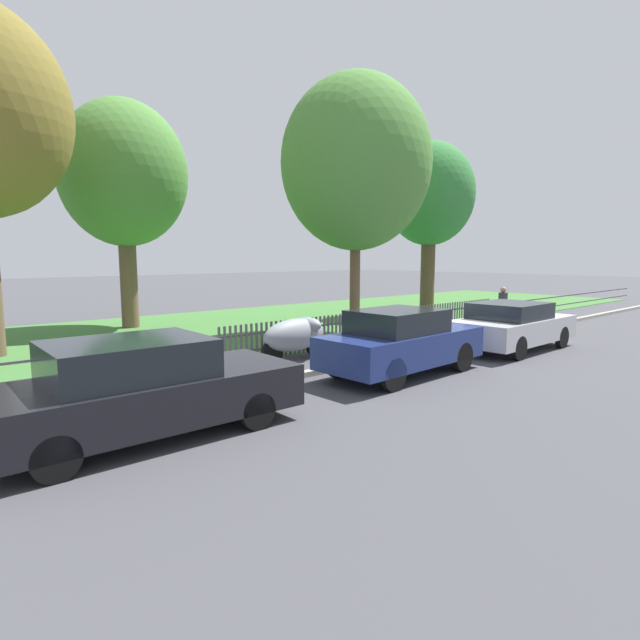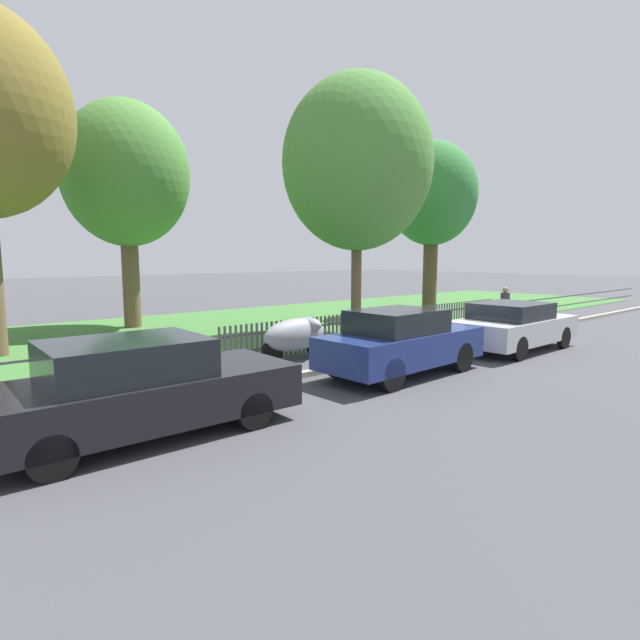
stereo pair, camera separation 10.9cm
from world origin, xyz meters
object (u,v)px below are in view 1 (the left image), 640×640
at_px(parked_car_black_saloon, 401,341).
at_px(tree_behind_motorcycle, 124,175).
at_px(tree_far_left, 430,196).
at_px(pedestrian_near_fence, 503,306).
at_px(covered_motorcycle, 296,334).
at_px(tree_mid_park, 356,164).
at_px(parked_car_silver_hatchback, 141,388).
at_px(parked_car_navy_estate, 512,325).

height_order(parked_car_black_saloon, tree_behind_motorcycle, tree_behind_motorcycle).
height_order(tree_far_left, pedestrian_near_fence, tree_far_left).
height_order(covered_motorcycle, tree_mid_park, tree_mid_park).
relative_size(parked_car_silver_hatchback, parked_car_navy_estate, 1.08).
relative_size(parked_car_navy_estate, pedestrian_near_fence, 2.69).
height_order(tree_behind_motorcycle, tree_mid_park, tree_mid_park).
bearing_deg(parked_car_navy_estate, tree_far_left, 52.44).
distance_m(parked_car_black_saloon, parked_car_navy_estate, 4.68).
relative_size(covered_motorcycle, pedestrian_near_fence, 1.36).
bearing_deg(tree_mid_park, parked_car_navy_estate, -75.36).
relative_size(parked_car_navy_estate, tree_far_left, 0.55).
bearing_deg(tree_mid_park, parked_car_silver_hatchback, -152.40).
relative_size(tree_behind_motorcycle, pedestrian_near_fence, 5.24).
relative_size(tree_far_left, pedestrian_near_fence, 4.86).
height_order(parked_car_silver_hatchback, tree_mid_park, tree_mid_park).
xyz_separation_m(tree_behind_motorcycle, pedestrian_near_fence, (9.69, -9.44, -4.62)).
distance_m(parked_car_black_saloon, pedestrian_near_fence, 8.21).
relative_size(parked_car_black_saloon, pedestrian_near_fence, 2.64).
relative_size(parked_car_black_saloon, covered_motorcycle, 1.94).
bearing_deg(tree_behind_motorcycle, parked_car_silver_hatchback, -109.76).
distance_m(parked_car_silver_hatchback, pedestrian_near_fence, 13.93).
bearing_deg(tree_mid_park, tree_behind_motorcycle, 127.77).
distance_m(tree_behind_motorcycle, tree_mid_park, 8.35).
distance_m(parked_car_silver_hatchback, parked_car_navy_estate, 10.50).
height_order(parked_car_silver_hatchback, tree_behind_motorcycle, tree_behind_motorcycle).
bearing_deg(parked_car_navy_estate, parked_car_black_saloon, 177.91).
distance_m(parked_car_navy_estate, tree_far_left, 9.47).
bearing_deg(covered_motorcycle, tree_behind_motorcycle, 91.86).
height_order(parked_car_black_saloon, tree_far_left, tree_far_left).
distance_m(parked_car_silver_hatchback, tree_far_left, 17.40).
xyz_separation_m(parked_car_silver_hatchback, parked_car_navy_estate, (10.50, -0.12, -0.03)).
relative_size(tree_behind_motorcycle, tree_mid_park, 0.96).
distance_m(parked_car_black_saloon, tree_mid_park, 7.64).
height_order(covered_motorcycle, tree_far_left, tree_far_left).
bearing_deg(pedestrian_near_fence, tree_mid_park, 142.65).
height_order(parked_car_silver_hatchback, tree_far_left, tree_far_left).
bearing_deg(covered_motorcycle, tree_mid_park, 22.20).
bearing_deg(covered_motorcycle, pedestrian_near_fence, -9.29).
distance_m(parked_car_navy_estate, tree_behind_motorcycle, 14.04).
relative_size(parked_car_silver_hatchback, tree_far_left, 0.60).
bearing_deg(parked_car_black_saloon, tree_far_left, 32.26).
bearing_deg(parked_car_navy_estate, pedestrian_near_fence, 31.83).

